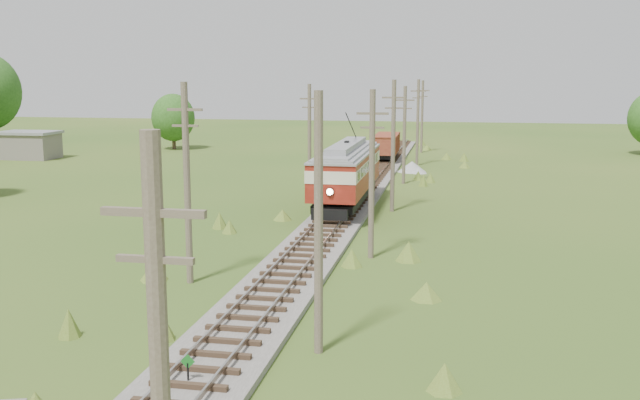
% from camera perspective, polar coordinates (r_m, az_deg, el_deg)
% --- Properties ---
extents(railbed_main, '(3.60, 96.00, 0.57)m').
position_cam_1_polar(railbed_main, '(52.80, 2.62, 0.02)').
color(railbed_main, '#605B54').
rests_on(railbed_main, ground).
extents(switch_marker, '(0.45, 0.06, 1.08)m').
position_cam_1_polar(switch_marker, '(22.21, -10.52, -13.10)').
color(switch_marker, black).
rests_on(switch_marker, ground).
extents(streetcar, '(3.23, 13.73, 6.26)m').
position_cam_1_polar(streetcar, '(49.50, 2.14, 2.47)').
color(streetcar, black).
rests_on(streetcar, ground).
extents(gondola, '(2.55, 7.48, 2.47)m').
position_cam_1_polar(gondola, '(77.46, 5.36, 4.42)').
color(gondola, black).
rests_on(gondola, ground).
extents(gravel_pile, '(2.90, 3.08, 1.06)m').
position_cam_1_polar(gravel_pile, '(69.83, 7.45, 2.62)').
color(gravel_pile, gray).
rests_on(gravel_pile, ground).
extents(utility_pole_r_1, '(0.30, 0.30, 8.80)m').
position_cam_1_polar(utility_pole_r_1, '(23.40, -0.12, -2.05)').
color(utility_pole_r_1, brown).
rests_on(utility_pole_r_1, ground).
extents(utility_pole_r_2, '(1.60, 0.30, 8.60)m').
position_cam_1_polar(utility_pole_r_2, '(36.04, 4.17, 2.19)').
color(utility_pole_r_2, brown).
rests_on(utility_pole_r_2, ground).
extents(utility_pole_r_3, '(1.60, 0.30, 9.00)m').
position_cam_1_polar(utility_pole_r_3, '(48.88, 5.87, 4.43)').
color(utility_pole_r_3, brown).
rests_on(utility_pole_r_3, ground).
extents(utility_pole_r_4, '(1.60, 0.30, 8.40)m').
position_cam_1_polar(utility_pole_r_4, '(61.83, 6.77, 5.27)').
color(utility_pole_r_4, brown).
rests_on(utility_pole_r_4, ground).
extents(utility_pole_r_5, '(1.60, 0.30, 8.90)m').
position_cam_1_polar(utility_pole_r_5, '(74.73, 7.83, 6.23)').
color(utility_pole_r_5, brown).
rests_on(utility_pole_r_5, ground).
extents(utility_pole_r_6, '(1.60, 0.30, 8.70)m').
position_cam_1_polar(utility_pole_r_6, '(87.71, 8.17, 6.69)').
color(utility_pole_r_6, brown).
rests_on(utility_pole_r_6, ground).
extents(utility_pole_l_a, '(1.60, 0.30, 9.00)m').
position_cam_1_polar(utility_pole_l_a, '(32.04, -10.59, 1.44)').
color(utility_pole_l_a, brown).
rests_on(utility_pole_l_a, ground).
extents(utility_pole_l_b, '(1.60, 0.30, 8.60)m').
position_cam_1_polar(utility_pole_l_b, '(58.91, -0.85, 5.21)').
color(utility_pole_l_b, brown).
rests_on(utility_pole_l_b, ground).
extents(tree_mid_a, '(5.46, 5.46, 7.03)m').
position_cam_1_polar(tree_mid_a, '(92.69, -11.67, 6.47)').
color(tree_mid_a, '#38281C').
rests_on(tree_mid_a, ground).
extents(shed, '(6.40, 4.40, 3.10)m').
position_cam_1_polar(shed, '(86.98, -22.27, 4.11)').
color(shed, slate).
rests_on(shed, ground).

